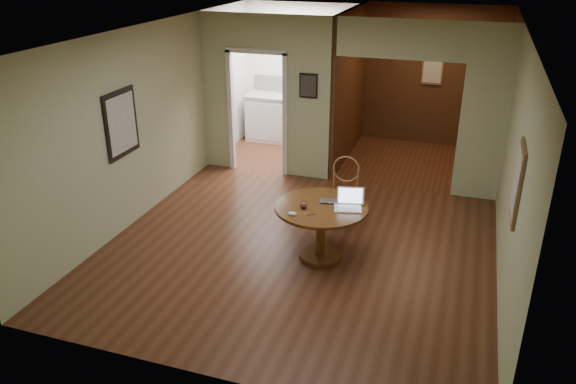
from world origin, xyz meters
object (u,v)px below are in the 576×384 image
(dining_table, at_px, (321,220))
(closed_laptop, at_px, (334,203))
(chair, at_px, (344,188))
(open_laptop, at_px, (349,202))

(dining_table, distance_m, closed_laptop, 0.26)
(chair, bearing_deg, dining_table, -94.00)
(dining_table, relative_size, closed_laptop, 3.28)
(chair, relative_size, closed_laptop, 2.84)
(chair, distance_m, open_laptop, 0.99)
(chair, height_order, closed_laptop, chair)
(dining_table, bearing_deg, chair, 86.70)
(chair, xyz_separation_m, open_laptop, (0.27, -0.93, 0.23))
(chair, bearing_deg, closed_laptop, -85.88)
(dining_table, relative_size, chair, 1.15)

